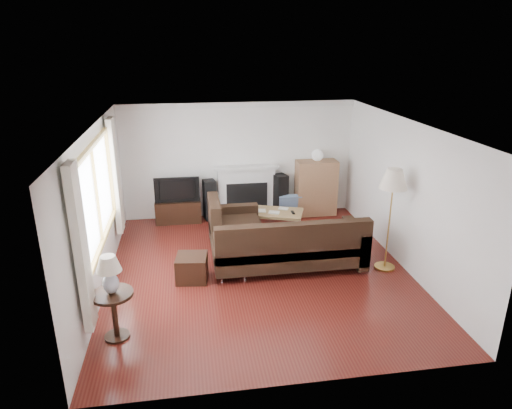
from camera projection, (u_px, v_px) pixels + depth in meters
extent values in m
cube|color=#581913|center=(259.00, 271.00, 7.78)|extent=(5.10, 5.60, 0.04)
cube|color=white|center=(259.00, 125.00, 6.93)|extent=(5.10, 5.60, 0.04)
cube|color=white|center=(239.00, 160.00, 9.91)|extent=(5.00, 0.04, 2.50)
cube|color=white|center=(300.00, 288.00, 4.80)|extent=(5.00, 0.04, 2.50)
cube|color=white|center=(98.00, 210.00, 6.99)|extent=(0.04, 5.50, 2.50)
cube|color=white|center=(404.00, 194.00, 7.72)|extent=(0.04, 5.50, 2.50)
cube|color=olive|center=(97.00, 196.00, 6.71)|extent=(0.12, 2.74, 1.54)
cube|color=white|center=(81.00, 249.00, 5.36)|extent=(0.10, 0.35, 2.10)
cube|color=white|center=(115.00, 177.00, 8.18)|extent=(0.10, 0.35, 2.10)
cube|color=white|center=(246.00, 191.00, 10.06)|extent=(1.40, 0.26, 1.15)
cube|color=black|center=(178.00, 211.00, 9.83)|extent=(0.97, 0.43, 0.48)
imported|color=black|center=(177.00, 188.00, 9.65)|extent=(0.94, 0.12, 0.54)
cube|color=black|center=(210.00, 200.00, 9.90)|extent=(0.30, 0.34, 0.88)
cube|color=black|center=(280.00, 195.00, 10.10)|extent=(0.35, 0.38, 0.94)
cube|color=#9E6D49|center=(316.00, 188.00, 10.15)|extent=(0.89, 0.42, 1.23)
sphere|color=white|center=(317.00, 155.00, 9.90)|extent=(0.25, 0.25, 0.25)
cube|color=black|center=(289.00, 243.00, 7.77)|extent=(2.79, 2.04, 0.90)
cube|color=olive|center=(273.00, 222.00, 9.29)|extent=(1.31, 0.98, 0.46)
cube|color=black|center=(192.00, 268.00, 7.45)|extent=(0.55, 0.55, 0.42)
cube|color=gold|center=(389.00, 220.00, 7.59)|extent=(0.60, 0.60, 1.77)
cube|color=black|center=(115.00, 315.00, 5.94)|extent=(0.54, 0.54, 0.67)
cube|color=silver|center=(110.00, 275.00, 5.74)|extent=(0.32, 0.32, 0.51)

